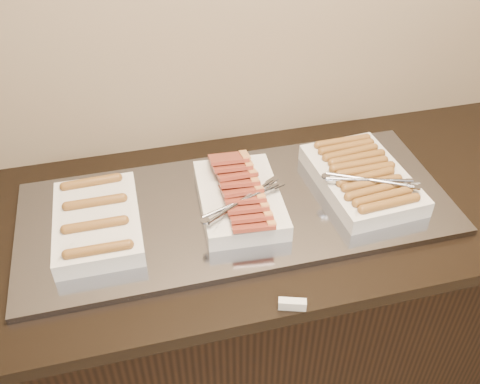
# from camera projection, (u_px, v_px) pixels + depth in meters

# --- Properties ---
(counter) EXTENTS (2.06, 0.76, 0.90)m
(counter) POSITION_uv_depth(u_px,v_px,m) (236.00, 311.00, 1.80)
(counter) COLOR black
(counter) RESTS_ON ground
(warming_tray) EXTENTS (1.20, 0.50, 0.02)m
(warming_tray) POSITION_uv_depth(u_px,v_px,m) (237.00, 209.00, 1.51)
(warming_tray) COLOR gray
(warming_tray) RESTS_ON counter
(dish_left) EXTENTS (0.22, 0.33, 0.07)m
(dish_left) POSITION_uv_depth(u_px,v_px,m) (97.00, 221.00, 1.41)
(dish_left) COLOR silver
(dish_left) RESTS_ON warming_tray
(dish_center) EXTENTS (0.26, 0.36, 0.09)m
(dish_center) POSITION_uv_depth(u_px,v_px,m) (240.00, 197.00, 1.47)
(dish_center) COLOR silver
(dish_center) RESTS_ON warming_tray
(dish_right) EXTENTS (0.28, 0.38, 0.08)m
(dish_right) POSITION_uv_depth(u_px,v_px,m) (362.00, 177.00, 1.54)
(dish_right) COLOR silver
(dish_right) RESTS_ON warming_tray
(label_holder) EXTENTS (0.07, 0.04, 0.03)m
(label_holder) POSITION_uv_depth(u_px,v_px,m) (292.00, 304.00, 1.24)
(label_holder) COLOR silver
(label_holder) RESTS_ON counter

